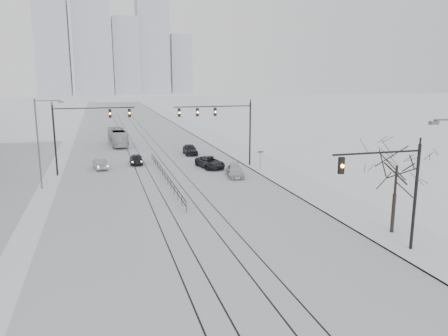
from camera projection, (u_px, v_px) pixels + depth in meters
ground at (265, 332)px, 19.28m from camera, size 500.00×500.00×0.00m
road at (140, 142)px, 75.77m from camera, size 22.00×260.00×0.02m
sidewalk_east at (215, 139)px, 79.38m from camera, size 5.00×260.00×0.16m
curb at (202, 139)px, 78.73m from camera, size 0.10×260.00×0.12m
tram_rails at (154, 163)px, 56.94m from camera, size 5.30×180.00×0.01m
skyline at (114, 45)px, 272.00m from camera, size 96.00×48.00×72.00m
traffic_mast_near at (395, 184)px, 26.90m from camera, size 6.10×0.37×7.00m
traffic_mast_ne at (224, 121)px, 53.25m from camera, size 9.60×0.37×8.00m
traffic_mast_nw at (82, 126)px, 49.75m from camera, size 9.10×0.37×8.00m
street_light_west at (41, 137)px, 43.19m from camera, size 2.73×0.25×9.00m
bare_tree at (396, 173)px, 30.39m from camera, size 4.40×4.40×6.10m
median_fence at (165, 176)px, 47.42m from camera, size 0.06×24.00×1.00m
street_sign at (260, 158)px, 52.26m from camera, size 0.70×0.06×2.40m
sedan_sb_inner at (136, 159)px, 56.41m from camera, size 1.76×4.09×1.37m
sedan_sb_outer at (100, 164)px, 53.39m from camera, size 1.96×4.07×1.29m
sedan_nb_front at (210, 162)px, 54.06m from camera, size 3.16×5.36×1.40m
sedan_nb_right at (235, 171)px, 49.36m from camera, size 2.52×4.55×1.25m
sedan_nb_far at (190, 150)px, 63.41m from camera, size 1.85×4.43×1.50m
box_truck at (118, 137)px, 71.71m from camera, size 2.96×10.05×2.76m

